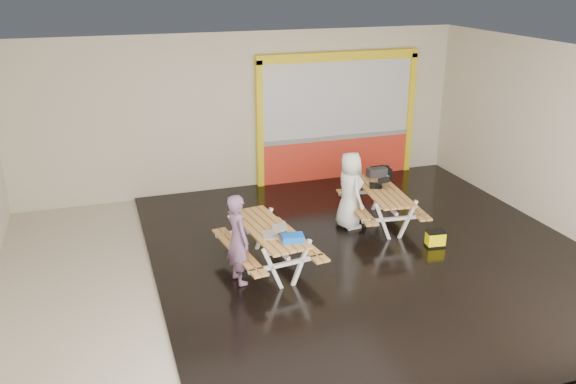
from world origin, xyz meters
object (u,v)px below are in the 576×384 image
object	(u,v)px
toolbox	(377,172)
backpack	(385,175)
dark_case	(356,220)
fluke_bag	(435,239)
laptop_right	(379,184)
picnic_table_right	(382,198)
person_right	(350,190)
picnic_table_left	(268,238)
person_left	(238,239)
laptop_left	(274,232)
blue_pouch	(293,238)

from	to	relation	value
toolbox	backpack	bearing A→B (deg)	27.29
toolbox	backpack	world-z (taller)	toolbox
dark_case	fluke_bag	bearing A→B (deg)	-55.56
laptop_right	toolbox	bearing A→B (deg)	67.46
laptop_right	dark_case	world-z (taller)	laptop_right
picnic_table_right	backpack	bearing A→B (deg)	59.68
toolbox	person_right	bearing A→B (deg)	-142.76
toolbox	laptop_right	bearing A→B (deg)	-112.54
picnic_table_left	person_right	distance (m)	2.27
person_left	laptop_left	xyz separation A→B (m)	(0.59, 0.04, 0.02)
picnic_table_right	toolbox	world-z (taller)	toolbox
person_left	picnic_table_right	bearing A→B (deg)	-76.98
picnic_table_left	blue_pouch	bearing A→B (deg)	-68.63
person_right	dark_case	bearing A→B (deg)	-72.74
person_right	laptop_left	distance (m)	2.41
laptop_left	fluke_bag	xyz separation A→B (m)	(3.07, 0.12, -0.63)
laptop_left	blue_pouch	world-z (taller)	laptop_left
laptop_right	blue_pouch	size ratio (longest dim) A/B	1.43
picnic_table_right	fluke_bag	size ratio (longest dim) A/B	5.49
blue_pouch	dark_case	world-z (taller)	blue_pouch
dark_case	blue_pouch	bearing A→B (deg)	-136.90
person_left	toolbox	world-z (taller)	person_left
person_right	laptop_left	xyz separation A→B (m)	(-1.95, -1.42, 0.03)
laptop_right	backpack	world-z (taller)	laptop_right
person_right	backpack	distance (m)	1.43
blue_pouch	laptop_left	bearing A→B (deg)	126.70
picnic_table_left	dark_case	world-z (taller)	picnic_table_left
person_right	laptop_right	xyz separation A→B (m)	(0.67, 0.13, 0.02)
laptop_left	backpack	distance (m)	3.84
laptop_left	blue_pouch	xyz separation A→B (m)	(0.22, -0.29, -0.00)
laptop_left	person_left	bearing A→B (deg)	-176.24
laptop_right	fluke_bag	xyz separation A→B (m)	(0.46, -1.43, -0.62)
picnic_table_right	laptop_right	distance (m)	0.30
person_left	laptop_right	world-z (taller)	person_left
laptop_left	fluke_bag	size ratio (longest dim) A/B	1.19
fluke_bag	laptop_left	bearing A→B (deg)	-177.68
person_right	backpack	world-z (taller)	person_right
person_right	picnic_table_right	bearing A→B (deg)	-99.91
laptop_right	toolbox	world-z (taller)	toolbox
person_right	person_left	bearing A→B (deg)	115.49
fluke_bag	dark_case	bearing A→B (deg)	124.44
dark_case	laptop_right	bearing A→B (deg)	6.81
laptop_right	person_right	bearing A→B (deg)	-168.95
backpack	fluke_bag	bearing A→B (deg)	-91.27
picnic_table_right	person_right	bearing A→B (deg)	174.49
laptop_left	laptop_right	world-z (taller)	laptop_left
laptop_right	dark_case	size ratio (longest dim) A/B	1.20
toolbox	dark_case	world-z (taller)	toolbox
person_left	dark_case	xyz separation A→B (m)	(2.72, 1.53, -0.67)
picnic_table_left	laptop_right	xyz separation A→B (m)	(2.63, 1.26, 0.22)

